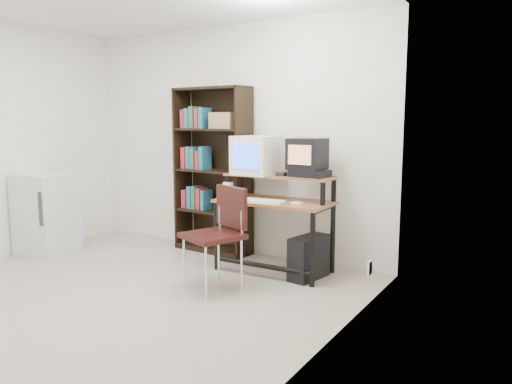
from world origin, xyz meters
The scene contains 17 objects.
floor centered at (0.00, 0.00, -0.01)m, with size 4.00×4.00×0.01m, color #BAAE9A.
back_wall centered at (0.00, 2.00, 1.30)m, with size 4.00×0.01×2.60m, color white.
right_wall centered at (2.00, 0.00, 1.30)m, with size 0.01×4.00×2.60m, color white.
computer_desk centered at (0.87, 1.52, 0.68)m, with size 1.16×0.59×0.98m.
crt_monitor centered at (0.60, 1.63, 1.17)m, with size 0.44×0.45×0.40m.
vcr centered at (1.20, 1.62, 1.01)m, with size 0.36×0.26×0.08m, color black.
crt_tv centered at (1.16, 1.65, 1.20)m, with size 0.34×0.34×0.31m.
cd_spindle centered at (0.92, 1.56, 0.99)m, with size 0.12×0.12×0.05m, color #26262B.
keyboard centered at (0.81, 1.35, 0.74)m, with size 0.47×0.21×0.04m, color white.
mousepad centered at (1.16, 1.40, 0.72)m, with size 0.22×0.18×0.01m, color black.
mouse centered at (1.17, 1.40, 0.74)m, with size 0.10×0.06×0.03m, color white.
desk_speaker centered at (0.34, 1.46, 0.80)m, with size 0.08×0.07×0.17m, color white.
pc_tower centered at (1.28, 1.47, 0.21)m, with size 0.20×0.45×0.42m, color black.
school_chair centered at (0.69, 0.80, 0.58)m, with size 0.60×0.60×0.93m.
bookshelf centered at (-0.14, 1.86, 0.97)m, with size 0.97×0.39×1.90m.
mini_fridge centered at (-1.72, 0.76, 0.47)m, with size 0.60×0.60×0.93m.
wall_outlet centered at (1.99, 1.15, 0.30)m, with size 0.02×0.08×0.12m, color beige.
Camera 1 is at (3.27, -2.83, 1.54)m, focal length 35.00 mm.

